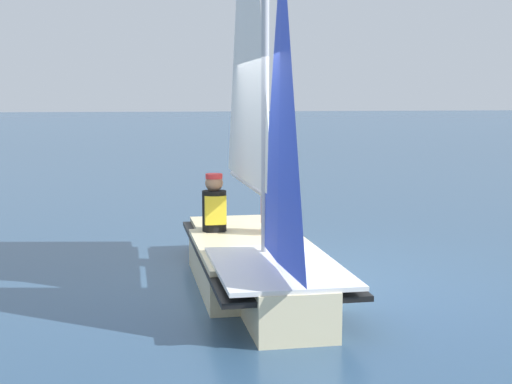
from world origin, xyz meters
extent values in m
plane|color=#2D4C6B|center=(0.00, 0.00, 0.00)|extent=(260.00, 260.00, 0.00)
cube|color=beige|center=(0.00, 0.00, 0.23)|extent=(2.39, 1.49, 0.45)
cube|color=beige|center=(1.62, -0.13, 0.23)|extent=(1.01, 0.79, 0.45)
cube|color=beige|center=(-1.62, 0.13, 0.23)|extent=(1.04, 1.18, 0.45)
cube|color=black|center=(0.00, 0.00, 0.37)|extent=(4.17, 1.64, 0.05)
cube|color=silver|center=(1.14, -0.09, 0.47)|extent=(1.96, 1.35, 0.04)
cylinder|color=#B7B7BC|center=(-0.62, 0.05, 1.09)|extent=(2.28, 0.26, 0.07)
pyramid|color=blue|center=(1.30, -0.11, 2.07)|extent=(1.40, 0.16, 3.04)
cube|color=black|center=(-2.15, 0.18, 0.16)|extent=(0.08, 0.04, 0.32)
cube|color=black|center=(-0.66, 0.40, 0.23)|extent=(0.30, 0.26, 0.45)
cylinder|color=white|center=(-0.66, 0.40, 0.71)|extent=(0.32, 0.32, 0.50)
cube|color=red|center=(-0.66, 0.40, 0.73)|extent=(0.36, 0.29, 0.35)
sphere|color=brown|center=(-0.66, 0.40, 1.05)|extent=(0.22, 0.22, 0.22)
cylinder|color=white|center=(-0.66, 0.40, 1.14)|extent=(0.23, 0.23, 0.06)
cube|color=black|center=(-0.99, -0.27, 0.23)|extent=(0.30, 0.26, 0.45)
cylinder|color=black|center=(-0.99, -0.27, 0.71)|extent=(0.32, 0.32, 0.50)
cube|color=yellow|center=(-0.99, -0.27, 0.73)|extent=(0.36, 0.29, 0.35)
sphere|color=#A87A56|center=(-0.99, -0.27, 1.05)|extent=(0.22, 0.22, 0.22)
cylinder|color=red|center=(-0.99, -0.27, 1.14)|extent=(0.23, 0.23, 0.06)
camera|label=1|loc=(7.55, -2.02, 2.06)|focal=50.00mm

